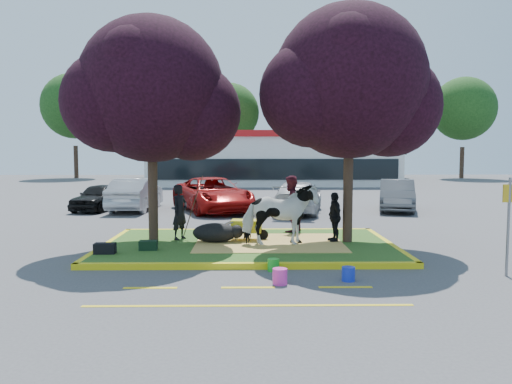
{
  "coord_description": "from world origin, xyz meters",
  "views": [
    {
      "loc": [
        0.02,
        -14.2,
        2.79
      ],
      "look_at": [
        0.23,
        0.5,
        1.58
      ],
      "focal_mm": 35.0,
      "sensor_mm": 36.0,
      "label": 1
    }
  ],
  "objects_px": {
    "cow": "(280,215)",
    "car_silver": "(136,194)",
    "bucket_pink": "(280,276)",
    "car_black": "(99,197)",
    "bucket_blue": "(348,274)",
    "bucket_green": "(273,265)",
    "handler": "(180,212)",
    "sign_post": "(509,216)",
    "wheelbarrow": "(247,226)",
    "calf": "(215,233)"
  },
  "relations": [
    {
      "from": "cow",
      "to": "bucket_pink",
      "type": "height_order",
      "value": "cow"
    },
    {
      "from": "handler",
      "to": "sign_post",
      "type": "distance_m",
      "value": 8.78
    },
    {
      "from": "calf",
      "to": "wheelbarrow",
      "type": "height_order",
      "value": "wheelbarrow"
    },
    {
      "from": "bucket_pink",
      "to": "car_black",
      "type": "height_order",
      "value": "car_black"
    },
    {
      "from": "cow",
      "to": "bucket_pink",
      "type": "xyz_separation_m",
      "value": [
        -0.21,
        -3.55,
        -0.85
      ]
    },
    {
      "from": "bucket_blue",
      "to": "sign_post",
      "type": "bearing_deg",
      "value": 5.78
    },
    {
      "from": "cow",
      "to": "bucket_blue",
      "type": "relative_size",
      "value": 6.76
    },
    {
      "from": "sign_post",
      "to": "handler",
      "type": "bearing_deg",
      "value": 148.47
    },
    {
      "from": "wheelbarrow",
      "to": "bucket_green",
      "type": "height_order",
      "value": "wheelbarrow"
    },
    {
      "from": "cow",
      "to": "bucket_green",
      "type": "xyz_separation_m",
      "value": [
        -0.29,
        -2.41,
        -0.87
      ]
    },
    {
      "from": "bucket_blue",
      "to": "car_silver",
      "type": "relative_size",
      "value": 0.07
    },
    {
      "from": "bucket_green",
      "to": "car_black",
      "type": "relative_size",
      "value": 0.08
    },
    {
      "from": "bucket_pink",
      "to": "bucket_green",
      "type": "bearing_deg",
      "value": 93.91
    },
    {
      "from": "handler",
      "to": "wheelbarrow",
      "type": "relative_size",
      "value": 1.02
    },
    {
      "from": "wheelbarrow",
      "to": "bucket_blue",
      "type": "relative_size",
      "value": 5.28
    },
    {
      "from": "car_black",
      "to": "sign_post",
      "type": "bearing_deg",
      "value": -33.99
    },
    {
      "from": "car_black",
      "to": "wheelbarrow",
      "type": "bearing_deg",
      "value": -41.09
    },
    {
      "from": "bucket_blue",
      "to": "handler",
      "type": "bearing_deg",
      "value": 134.17
    },
    {
      "from": "cow",
      "to": "wheelbarrow",
      "type": "xyz_separation_m",
      "value": [
        -0.92,
        0.85,
        -0.45
      ]
    },
    {
      "from": "sign_post",
      "to": "car_black",
      "type": "relative_size",
      "value": 0.6
    },
    {
      "from": "calf",
      "to": "bucket_green",
      "type": "relative_size",
      "value": 4.43
    },
    {
      "from": "car_black",
      "to": "car_silver",
      "type": "height_order",
      "value": "car_silver"
    },
    {
      "from": "sign_post",
      "to": "car_silver",
      "type": "distance_m",
      "value": 16.82
    },
    {
      "from": "car_black",
      "to": "car_silver",
      "type": "bearing_deg",
      "value": 9.06
    },
    {
      "from": "calf",
      "to": "bucket_blue",
      "type": "distance_m",
      "value": 4.92
    },
    {
      "from": "wheelbarrow",
      "to": "bucket_pink",
      "type": "distance_m",
      "value": 4.48
    },
    {
      "from": "bucket_pink",
      "to": "sign_post",
      "type": "bearing_deg",
      "value": 6.9
    },
    {
      "from": "sign_post",
      "to": "car_silver",
      "type": "xyz_separation_m",
      "value": [
        -11.11,
        12.62,
        -0.59
      ]
    },
    {
      "from": "bucket_pink",
      "to": "car_silver",
      "type": "distance_m",
      "value": 14.55
    },
    {
      "from": "cow",
      "to": "car_silver",
      "type": "height_order",
      "value": "cow"
    },
    {
      "from": "bucket_pink",
      "to": "bucket_blue",
      "type": "distance_m",
      "value": 1.51
    },
    {
      "from": "handler",
      "to": "car_black",
      "type": "xyz_separation_m",
      "value": [
        -5.0,
        8.7,
        -0.34
      ]
    },
    {
      "from": "cow",
      "to": "car_black",
      "type": "xyz_separation_m",
      "value": [
        -7.93,
        9.73,
        -0.39
      ]
    },
    {
      "from": "handler",
      "to": "car_silver",
      "type": "relative_size",
      "value": 0.36
    },
    {
      "from": "bucket_blue",
      "to": "cow",
      "type": "bearing_deg",
      "value": 111.25
    },
    {
      "from": "bucket_pink",
      "to": "car_black",
      "type": "relative_size",
      "value": 0.09
    },
    {
      "from": "cow",
      "to": "bucket_pink",
      "type": "relative_size",
      "value": 6.14
    },
    {
      "from": "bucket_green",
      "to": "bucket_pink",
      "type": "xyz_separation_m",
      "value": [
        0.08,
        -1.15,
        0.02
      ]
    },
    {
      "from": "handler",
      "to": "bucket_pink",
      "type": "height_order",
      "value": "handler"
    },
    {
      "from": "bucket_blue",
      "to": "car_black",
      "type": "bearing_deg",
      "value": 125.25
    },
    {
      "from": "handler",
      "to": "bucket_blue",
      "type": "height_order",
      "value": "handler"
    },
    {
      "from": "wheelbarrow",
      "to": "car_black",
      "type": "xyz_separation_m",
      "value": [
        -7.01,
        8.89,
        0.07
      ]
    },
    {
      "from": "bucket_green",
      "to": "sign_post",
      "type": "bearing_deg",
      "value": -5.81
    },
    {
      "from": "bucket_blue",
      "to": "car_silver",
      "type": "height_order",
      "value": "car_silver"
    },
    {
      "from": "cow",
      "to": "handler",
      "type": "bearing_deg",
      "value": 66.39
    },
    {
      "from": "bucket_green",
      "to": "bucket_blue",
      "type": "distance_m",
      "value": 1.81
    },
    {
      "from": "handler",
      "to": "car_silver",
      "type": "distance_m",
      "value": 9.26
    },
    {
      "from": "bucket_green",
      "to": "bucket_pink",
      "type": "height_order",
      "value": "bucket_pink"
    },
    {
      "from": "car_silver",
      "to": "sign_post",
      "type": "bearing_deg",
      "value": 133.75
    },
    {
      "from": "handler",
      "to": "bucket_blue",
      "type": "bearing_deg",
      "value": -104.59
    }
  ]
}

